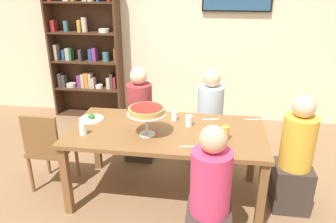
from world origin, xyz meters
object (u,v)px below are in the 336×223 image
Objects in this scene: salad_plate_far_diner at (146,112)px; beer_glass_amber_tall at (225,133)px; water_glass_clear_spare at (174,116)px; water_glass_clear_near at (83,129)px; salad_plate_near_diner at (91,118)px; cutlery_fork_near at (210,119)px; diner_head_east at (295,162)px; diner_far_right at (209,124)px; chair_head_west at (48,147)px; dining_table at (166,138)px; cutlery_fork_far at (254,119)px; deep_dish_pizza_stand at (147,112)px; cutlery_knife_near at (189,146)px; water_glass_clear_far at (189,121)px; diner_far_left at (140,121)px; diner_near_right at (209,206)px; bookshelf at (85,47)px.

beer_glass_amber_tall is at bearing -31.98° from salad_plate_far_diner.
beer_glass_amber_tall is at bearing -36.46° from water_glass_clear_spare.
salad_plate_near_diner is at bearing 98.59° from water_glass_clear_near.
water_glass_clear_near is at bearing 13.40° from cutlery_fork_near.
diner_head_east reaches higher than cutlery_fork_near.
diner_far_right is 1.81m from chair_head_west.
cutlery_fork_near is at bearing 8.57° from salad_plate_near_diner.
dining_table is 7.57× the size of salad_plate_near_diner.
cutlery_fork_far is (0.85, 0.38, 0.08)m from dining_table.
diner_far_right is at bearing 58.12° from deep_dish_pizza_stand.
water_glass_clear_spare is 0.58m from cutlery_knife_near.
water_glass_clear_far is 0.44m from cutlery_knife_near.
cutlery_fork_far is (0.44, 0.06, 0.00)m from cutlery_fork_near.
diner_far_left is 12.46× the size of water_glass_clear_spare.
cutlery_knife_near is at bearing 33.37° from diner_far_left.
water_glass_clear_far is (1.42, 0.18, 0.31)m from chair_head_west.
water_glass_clear_far is at bearing 15.27° from diner_near_right.
cutlery_knife_near is 1.00× the size of cutlery_fork_far.
diner_head_east is at bearing -11.95° from water_glass_clear_spare.
water_glass_clear_near is (0.84, -2.22, -0.31)m from bookshelf.
salad_plate_near_diner is at bearing 157.56° from deep_dish_pizza_stand.
deep_dish_pizza_stand is at bearing -179.90° from beer_glass_amber_tall.
water_glass_clear_far is at bearing 30.86° from cutlery_fork_near.
diner_far_right is at bearing 99.38° from beer_glass_amber_tall.
cutlery_fork_near is (0.85, -0.42, 0.25)m from diner_far_left.
bookshelf is 1.83m from diner_far_left.
cutlery_fork_near is 1.00× the size of cutlery_knife_near.
salad_plate_far_diner is 2.12× the size of water_glass_clear_near.
diner_near_right is 1.72m from diner_far_left.
chair_head_west is (0.37, -2.06, -0.62)m from bookshelf.
dining_table is 17.87× the size of water_glass_clear_far.
water_glass_clear_far reaches higher than dining_table.
water_glass_clear_near reaches higher than water_glass_clear_far.
bookshelf reaches higher than water_glass_clear_spare.
deep_dish_pizza_stand is 1.98× the size of cutlery_fork_far.
bookshelf reaches higher than cutlery_fork_far.
deep_dish_pizza_stand is at bearing -76.92° from salad_plate_far_diner.
deep_dish_pizza_stand is (-0.60, 0.62, 0.48)m from diner_near_right.
beer_glass_amber_tall is 1.19× the size of water_glass_clear_near.
cutlery_fork_near is at bearing 11.09° from water_glass_clear_spare.
chair_head_west is 4.83× the size of cutlery_fork_far.
diner_far_left is at bearing -37.34° from cutlery_fork_near.
chair_head_west is 7.85× the size of water_glass_clear_near.
water_glass_clear_near is at bearing -69.37° from bookshelf.
chair_head_west is 3.52× the size of salad_plate_near_diner.
water_glass_clear_far reaches higher than cutlery_fork_far.
diner_head_east is at bearing 5.68° from cutlery_knife_near.
chair_head_west is at bearing -155.00° from salad_plate_far_diner.
diner_far_right is at bearing 55.90° from water_glass_clear_spare.
diner_far_left is 1.02m from deep_dish_pizza_stand.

